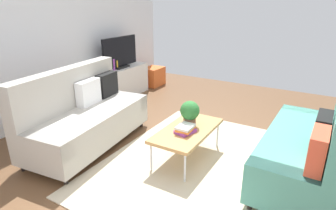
{
  "coord_description": "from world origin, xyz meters",
  "views": [
    {
      "loc": [
        -3.0,
        -1.4,
        1.96
      ],
      "look_at": [
        0.05,
        0.42,
        0.65
      ],
      "focal_mm": 30.14,
      "sensor_mm": 36.0,
      "label": 1
    }
  ],
  "objects_px": {
    "couch_beige": "(85,115)",
    "bottle_1": "(117,65)",
    "vase_1": "(105,67)",
    "potted_plant": "(190,112)",
    "bottle_0": "(114,65)",
    "couch_green": "(312,145)",
    "table_book_0": "(185,131)",
    "tv": "(120,53)",
    "storage_trunk": "(153,76)",
    "vase_0": "(98,69)",
    "coffee_table": "(187,131)",
    "tv_console": "(121,82)"
  },
  "relations": [
    {
      "from": "couch_beige",
      "to": "bottle_1",
      "type": "distance_m",
      "value": 2.05
    },
    {
      "from": "couch_beige",
      "to": "vase_1",
      "type": "distance_m",
      "value": 1.88
    },
    {
      "from": "potted_plant",
      "to": "bottle_0",
      "type": "height_order",
      "value": "bottle_0"
    },
    {
      "from": "couch_beige",
      "to": "couch_green",
      "type": "relative_size",
      "value": 1.04
    },
    {
      "from": "couch_green",
      "to": "vase_1",
      "type": "relative_size",
      "value": 11.86
    },
    {
      "from": "table_book_0",
      "to": "couch_green",
      "type": "bearing_deg",
      "value": -74.43
    },
    {
      "from": "tv",
      "to": "table_book_0",
      "type": "bearing_deg",
      "value": -124.69
    },
    {
      "from": "couch_green",
      "to": "couch_beige",
      "type": "bearing_deg",
      "value": 104.09
    },
    {
      "from": "couch_beige",
      "to": "vase_1",
      "type": "height_order",
      "value": "couch_beige"
    },
    {
      "from": "tv",
      "to": "bottle_1",
      "type": "relative_size",
      "value": 5.6
    },
    {
      "from": "couch_green",
      "to": "bottle_1",
      "type": "relative_size",
      "value": 10.71
    },
    {
      "from": "storage_trunk",
      "to": "couch_green",
      "type": "bearing_deg",
      "value": -122.55
    },
    {
      "from": "couch_green",
      "to": "bottle_0",
      "type": "bearing_deg",
      "value": 75.43
    },
    {
      "from": "tv",
      "to": "vase_0",
      "type": "relative_size",
      "value": 6.32
    },
    {
      "from": "storage_trunk",
      "to": "bottle_0",
      "type": "height_order",
      "value": "bottle_0"
    },
    {
      "from": "potted_plant",
      "to": "bottle_1",
      "type": "xyz_separation_m",
      "value": [
        1.31,
        2.33,
        0.12
      ]
    },
    {
      "from": "tv",
      "to": "storage_trunk",
      "type": "xyz_separation_m",
      "value": [
        1.1,
        -0.08,
        -0.73
      ]
    },
    {
      "from": "couch_beige",
      "to": "coffee_table",
      "type": "distance_m",
      "value": 1.48
    },
    {
      "from": "couch_beige",
      "to": "table_book_0",
      "type": "relative_size",
      "value": 8.26
    },
    {
      "from": "tv_console",
      "to": "table_book_0",
      "type": "relative_size",
      "value": 5.83
    },
    {
      "from": "vase_0",
      "to": "tv",
      "type": "bearing_deg",
      "value": -6.88
    },
    {
      "from": "bottle_0",
      "to": "table_book_0",
      "type": "bearing_deg",
      "value": -120.95
    },
    {
      "from": "tv",
      "to": "bottle_1",
      "type": "xyz_separation_m",
      "value": [
        -0.14,
        -0.02,
        -0.22
      ]
    },
    {
      "from": "couch_green",
      "to": "table_book_0",
      "type": "height_order",
      "value": "couch_green"
    },
    {
      "from": "bottle_0",
      "to": "bottle_1",
      "type": "bearing_deg",
      "value": 0.0
    },
    {
      "from": "coffee_table",
      "to": "vase_1",
      "type": "relative_size",
      "value": 6.83
    },
    {
      "from": "tv",
      "to": "bottle_0",
      "type": "relative_size",
      "value": 4.42
    },
    {
      "from": "table_book_0",
      "to": "bottle_1",
      "type": "distance_m",
      "value": 2.84
    },
    {
      "from": "table_book_0",
      "to": "couch_beige",
      "type": "bearing_deg",
      "value": 101.07
    },
    {
      "from": "potted_plant",
      "to": "vase_1",
      "type": "distance_m",
      "value": 2.64
    },
    {
      "from": "couch_beige",
      "to": "table_book_0",
      "type": "bearing_deg",
      "value": 94.58
    },
    {
      "from": "tv_console",
      "to": "bottle_1",
      "type": "height_order",
      "value": "bottle_1"
    },
    {
      "from": "coffee_table",
      "to": "tv",
      "type": "bearing_deg",
      "value": 56.81
    },
    {
      "from": "storage_trunk",
      "to": "bottle_0",
      "type": "xyz_separation_m",
      "value": [
        -1.33,
        0.06,
        0.53
      ]
    },
    {
      "from": "table_book_0",
      "to": "vase_0",
      "type": "height_order",
      "value": "vase_0"
    },
    {
      "from": "couch_beige",
      "to": "table_book_0",
      "type": "distance_m",
      "value": 1.48
    },
    {
      "from": "couch_beige",
      "to": "couch_green",
      "type": "height_order",
      "value": "same"
    },
    {
      "from": "tv",
      "to": "bottle_1",
      "type": "distance_m",
      "value": 0.26
    },
    {
      "from": "couch_green",
      "to": "coffee_table",
      "type": "height_order",
      "value": "couch_green"
    },
    {
      "from": "storage_trunk",
      "to": "bottle_0",
      "type": "distance_m",
      "value": 1.44
    },
    {
      "from": "vase_1",
      "to": "bottle_0",
      "type": "bearing_deg",
      "value": -30.88
    },
    {
      "from": "table_book_0",
      "to": "vase_1",
      "type": "height_order",
      "value": "vase_1"
    },
    {
      "from": "couch_beige",
      "to": "bottle_0",
      "type": "distance_m",
      "value": 1.97
    },
    {
      "from": "tv",
      "to": "potted_plant",
      "type": "distance_m",
      "value": 2.78
    },
    {
      "from": "coffee_table",
      "to": "tv",
      "type": "xyz_separation_m",
      "value": [
        1.55,
        2.37,
        0.56
      ]
    },
    {
      "from": "vase_1",
      "to": "tv_console",
      "type": "bearing_deg",
      "value": -7.42
    },
    {
      "from": "couch_green",
      "to": "storage_trunk",
      "type": "xyz_separation_m",
      "value": [
        2.37,
        3.71,
        -0.23
      ]
    },
    {
      "from": "couch_green",
      "to": "bottle_0",
      "type": "height_order",
      "value": "couch_green"
    },
    {
      "from": "couch_green",
      "to": "bottle_1",
      "type": "xyz_separation_m",
      "value": [
        1.13,
        3.77,
        0.28
      ]
    },
    {
      "from": "bottle_0",
      "to": "coffee_table",
      "type": "bearing_deg",
      "value": -119.27
    }
  ]
}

